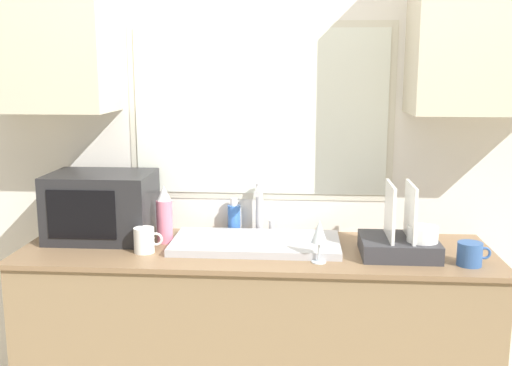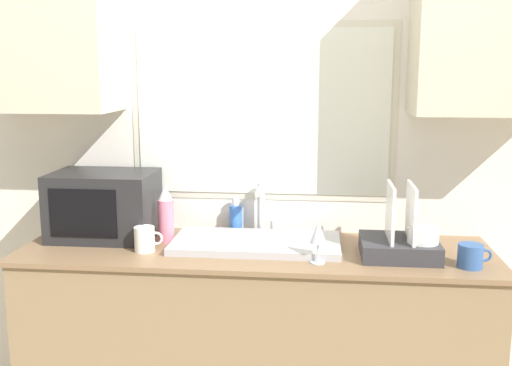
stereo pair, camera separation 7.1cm
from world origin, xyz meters
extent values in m
cube|color=#8C7251|center=(0.00, 0.28, 0.45)|extent=(1.91, 0.56, 0.89)
cube|color=#846647|center=(0.00, 0.28, 0.90)|extent=(1.94, 0.59, 0.02)
cube|color=silver|center=(0.00, 0.59, 1.30)|extent=(6.00, 0.06, 2.60)
cube|color=beige|center=(0.00, 0.56, 1.45)|extent=(1.18, 0.01, 0.79)
cube|color=white|center=(0.00, 0.55, 1.45)|extent=(1.12, 0.01, 0.73)
cube|color=beige|center=(-0.90, 0.40, 1.80)|extent=(0.56, 0.32, 0.67)
cube|color=beige|center=(0.90, 0.40, 1.80)|extent=(0.56, 0.32, 0.67)
cube|color=#B2B2B7|center=(0.00, 0.30, 0.93)|extent=(0.70, 0.35, 0.03)
cylinder|color=#B7B7BC|center=(0.00, 0.50, 1.02)|extent=(0.03, 0.03, 0.23)
cylinder|color=#B7B7BC|center=(0.00, 0.43, 1.12)|extent=(0.03, 0.15, 0.03)
cylinder|color=#B7B7BC|center=(0.05, 0.50, 0.94)|extent=(0.02, 0.02, 0.06)
cube|color=#232326|center=(-0.68, 0.37, 1.05)|extent=(0.44, 0.31, 0.29)
cube|color=black|center=(-0.71, 0.21, 1.05)|extent=(0.29, 0.01, 0.20)
cube|color=#333338|center=(0.58, 0.23, 0.95)|extent=(0.30, 0.26, 0.07)
cube|color=white|center=(0.54, 0.23, 1.09)|extent=(0.01, 0.22, 0.22)
cube|color=white|center=(0.62, 0.23, 1.09)|extent=(0.01, 0.22, 0.22)
cylinder|color=white|center=(0.66, 0.19, 1.01)|extent=(0.12, 0.12, 0.06)
cylinder|color=#D8728C|center=(-0.39, 0.33, 1.00)|extent=(0.07, 0.07, 0.18)
cone|color=silver|center=(-0.39, 0.33, 1.13)|extent=(0.06, 0.06, 0.06)
cylinder|color=blue|center=(-0.12, 0.51, 0.97)|extent=(0.06, 0.06, 0.12)
cylinder|color=white|center=(-0.12, 0.51, 1.05)|extent=(0.03, 0.03, 0.03)
cylinder|color=white|center=(-0.44, 0.19, 0.96)|extent=(0.08, 0.08, 0.10)
torus|color=white|center=(-0.39, 0.19, 0.97)|extent=(0.06, 0.01, 0.06)
cylinder|color=silver|center=(0.26, 0.11, 0.91)|extent=(0.06, 0.06, 0.00)
cylinder|color=silver|center=(0.26, 0.11, 0.95)|extent=(0.01, 0.01, 0.08)
cone|color=silver|center=(0.26, 0.11, 1.03)|extent=(0.06, 0.06, 0.09)
cylinder|color=#335999|center=(0.82, 0.12, 0.95)|extent=(0.09, 0.09, 0.09)
torus|color=#335999|center=(0.88, 0.12, 0.96)|extent=(0.05, 0.01, 0.05)
camera|label=1|loc=(0.18, -2.10, 1.64)|focal=42.00mm
camera|label=2|loc=(0.25, -2.09, 1.64)|focal=42.00mm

